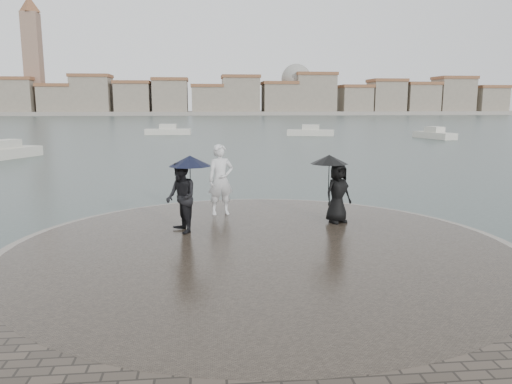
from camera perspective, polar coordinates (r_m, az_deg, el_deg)
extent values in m
plane|color=#2B3835|center=(8.95, 3.29, -14.63)|extent=(400.00, 400.00, 0.00)
cylinder|color=gray|center=(12.14, 0.64, -7.08)|extent=(12.50, 12.50, 0.32)
cylinder|color=#2D261E|center=(12.14, 0.64, -6.98)|extent=(11.90, 11.90, 0.36)
imported|color=silver|center=(15.30, -4.05, 1.41)|extent=(0.87, 0.66, 2.16)
imported|color=black|center=(13.26, -8.56, -0.60)|extent=(1.01, 1.13, 1.90)
cylinder|color=black|center=(13.28, -7.51, 1.20)|extent=(0.02, 0.02, 0.90)
cone|color=black|center=(13.21, -7.57, 3.55)|extent=(1.13, 1.13, 0.28)
imported|color=black|center=(14.43, 9.33, -0.13)|extent=(0.99, 0.85, 1.71)
cylinder|color=black|center=(14.40, 8.32, 1.66)|extent=(0.02, 0.02, 0.90)
cone|color=black|center=(14.33, 8.37, 3.72)|extent=(1.09, 1.09, 0.26)
cube|color=gray|center=(171.06, -5.56, 8.96)|extent=(260.00, 20.00, 1.20)
cube|color=gray|center=(177.98, -25.58, 9.66)|extent=(11.00, 10.00, 11.00)
cube|color=brown|center=(178.14, -25.73, 11.58)|extent=(11.60, 10.60, 1.00)
cube|color=gray|center=(174.39, -21.79, 9.60)|extent=(10.00, 10.00, 9.00)
cube|color=brown|center=(174.48, -21.90, 11.24)|extent=(10.60, 10.60, 1.00)
cube|color=gray|center=(171.78, -18.23, 10.32)|extent=(12.00, 10.00, 12.00)
cube|color=brown|center=(171.99, -18.35, 12.48)|extent=(12.60, 10.60, 1.00)
cube|color=gray|center=(169.55, -13.85, 10.20)|extent=(11.00, 10.00, 10.00)
cube|color=brown|center=(169.68, -13.93, 12.05)|extent=(11.60, 10.60, 1.00)
cube|color=gray|center=(168.37, -9.74, 10.52)|extent=(11.00, 10.00, 11.00)
cube|color=brown|center=(168.54, -9.80, 12.56)|extent=(11.60, 10.60, 1.00)
cube|color=gray|center=(168.03, -5.58, 10.27)|extent=(10.00, 10.00, 9.00)
cube|color=brown|center=(168.13, -5.61, 11.98)|extent=(10.60, 10.60, 1.00)
cube|color=gray|center=(168.49, -1.78, 10.82)|extent=(12.00, 10.00, 12.00)
cube|color=brown|center=(168.71, -1.79, 13.03)|extent=(12.60, 10.60, 1.00)
cube|color=gray|center=(169.93, 2.67, 10.47)|extent=(11.00, 10.00, 10.00)
cube|color=brown|center=(170.06, 2.69, 12.33)|extent=(11.60, 10.60, 1.00)
cube|color=gray|center=(172.15, 6.70, 10.91)|extent=(13.00, 10.00, 13.00)
cube|color=brown|center=(172.40, 6.75, 13.24)|extent=(13.60, 10.60, 1.00)
cube|color=gray|center=(175.69, 11.22, 10.12)|extent=(10.00, 10.00, 9.00)
cube|color=brown|center=(175.79, 11.28, 11.75)|extent=(10.60, 10.60, 1.00)
cube|color=gray|center=(179.22, 14.65, 10.30)|extent=(11.00, 10.00, 11.00)
cube|color=brown|center=(179.38, 14.74, 12.22)|extent=(11.60, 10.60, 1.00)
cube|color=gray|center=(183.74, 18.20, 9.96)|extent=(11.00, 10.00, 10.00)
cube|color=brown|center=(183.86, 18.30, 11.67)|extent=(11.60, 10.60, 1.00)
cube|color=gray|center=(188.92, 21.60, 10.05)|extent=(12.00, 10.00, 12.00)
cube|color=brown|center=(189.11, 21.73, 12.02)|extent=(12.60, 10.60, 1.00)
cube|color=gray|center=(195.19, 25.00, 9.36)|extent=(10.00, 10.00, 9.00)
cube|color=brown|center=(195.28, 25.11, 10.82)|extent=(10.60, 10.60, 1.00)
cube|color=#846654|center=(178.71, -24.07, 13.14)|extent=(5.00, 5.00, 32.00)
cone|color=brown|center=(180.93, -24.51, 18.98)|extent=(6.80, 6.80, 5.00)
sphere|color=gray|center=(173.09, 4.61, 12.76)|extent=(10.00, 10.00, 10.00)
cube|color=beige|center=(57.80, 19.69, 6.02)|extent=(2.79, 5.72, 0.90)
cube|color=beige|center=(57.77, 19.73, 6.61)|extent=(1.62, 2.22, 0.90)
cube|color=beige|center=(38.57, -26.73, 3.80)|extent=(3.73, 5.67, 0.90)
cube|color=beige|center=(38.52, -26.80, 4.68)|extent=(1.92, 2.32, 0.90)
cube|color=beige|center=(62.32, -10.01, 6.70)|extent=(5.55, 1.76, 0.90)
cube|color=beige|center=(62.29, -10.03, 7.25)|extent=(2.04, 1.26, 0.90)
cube|color=beige|center=(59.83, 6.26, 6.66)|extent=(5.73, 2.94, 0.90)
cube|color=beige|center=(59.80, 6.27, 7.23)|extent=(2.24, 1.67, 0.90)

